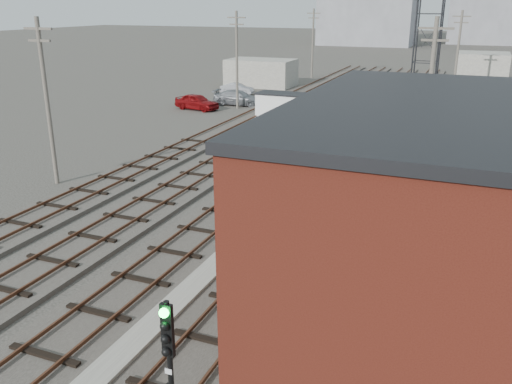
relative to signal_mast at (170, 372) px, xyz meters
The scene contains 21 objects.
ground 54.84m from the signal_mast, 93.87° to the left, with size 320.00×320.00×0.00m, color #282621.
track_right 33.76m from the signal_mast, 92.04° to the left, with size 3.20×90.00×0.39m.
track_mid_right 34.14m from the signal_mast, 98.78° to the left, with size 3.20×90.00×0.39m.
track_mid_left 34.97m from the signal_mast, 105.28° to the left, with size 3.20×90.00×0.39m.
track_left 36.23m from the signal_mast, 111.41° to the left, with size 3.20×90.00×0.39m.
platform_curb 9.50m from the signal_mast, 110.27° to the left, with size 0.90×28.00×0.26m, color gray.
brick_building 7.77m from the signal_mast, 60.31° to the left, with size 6.54×12.20×7.22m.
lattice_tower 30.16m from the signal_mast, 86.53° to the left, with size 1.60×1.60×15.00m.
utility_pole_left_a 21.99m from the signal_mast, 137.85° to the left, with size 1.80×0.24×9.00m.
utility_pole_left_b 42.91m from the signal_mast, 112.22° to the left, with size 1.80×0.24×9.00m.
utility_pole_left_c 66.71m from the signal_mast, 104.06° to the left, with size 1.80×0.24×9.00m.
utility_pole_right_a 22.97m from the signal_mast, 82.96° to the left, with size 1.80×0.24×9.00m.
utility_pole_right_b 52.80m from the signal_mast, 86.96° to the left, with size 1.80×0.24×9.00m.
shed_left 58.11m from the signal_mast, 109.82° to the left, with size 8.00×5.00×3.20m, color gray.
shed_right 64.88m from the signal_mast, 85.31° to the left, with size 6.00×6.00×4.00m, color gray.
signal_mast is the anchor object (origin of this frame).
switch_stand 30.70m from the signal_mast, 99.08° to the left, with size 0.32×0.32×1.32m.
site_trailer 37.75m from the signal_mast, 105.23° to the left, with size 5.49×2.43×2.30m.
car_red 42.40m from the signal_mast, 117.43° to the left, with size 1.78×4.42×1.51m, color maroon.
car_silver 51.54m from the signal_mast, 112.55° to the left, with size 1.30×3.72×1.23m, color #9FA0A7.
car_grey 44.70m from the signal_mast, 112.16° to the left, with size 2.05×5.04×1.46m, color gray.
Camera 1 is at (8.91, -2.68, 9.62)m, focal length 38.00 mm.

